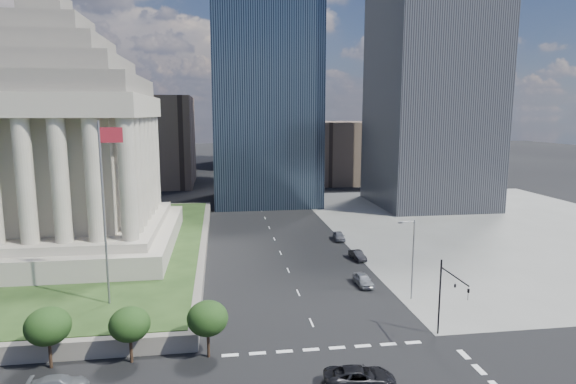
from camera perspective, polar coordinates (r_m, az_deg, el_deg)
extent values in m
plane|color=black|center=(131.10, -3.81, -0.70)|extent=(500.00, 500.00, 0.00)
cube|color=slate|center=(107.14, 23.40, -3.69)|extent=(68.00, 90.00, 0.03)
cylinder|color=slate|center=(55.28, -20.98, -2.53)|extent=(0.24, 0.24, 20.00)
cube|color=maroon|center=(54.02, -20.25, 6.36)|extent=(2.40, 0.05, 1.60)
cube|color=black|center=(124.54, -2.84, 12.65)|extent=(26.00, 26.00, 60.00)
cube|color=brown|center=(164.61, 6.56, 4.80)|extent=(20.00, 30.00, 20.00)
cube|color=brown|center=(160.33, -15.51, 5.84)|extent=(24.00, 30.00, 28.00)
cylinder|color=black|center=(52.85, 17.53, -11.80)|extent=(0.18, 0.18, 8.00)
cylinder|color=black|center=(49.48, 19.10, -9.40)|extent=(0.14, 5.50, 0.14)
cube|color=black|center=(47.46, 20.58, -11.31)|extent=(0.30, 0.30, 1.10)
cylinder|color=slate|center=(61.10, 14.57, -7.79)|extent=(0.16, 0.16, 10.00)
cylinder|color=slate|center=(59.56, 13.96, -3.43)|extent=(1.80, 0.12, 0.12)
cube|color=slate|center=(59.25, 13.15, -3.57)|extent=(0.50, 0.22, 0.14)
imported|color=black|center=(43.47, 8.50, -20.89)|extent=(3.35, 6.26, 1.67)
imported|color=slate|center=(46.45, -25.52, -19.87)|extent=(4.78, 2.22, 1.35)
imported|color=gray|center=(65.75, 8.90, -10.23)|extent=(4.70, 2.01, 1.58)
imported|color=black|center=(76.71, 8.24, -7.43)|extent=(4.39, 2.00, 1.40)
imported|color=slate|center=(87.70, 6.07, -5.21)|extent=(2.21, 4.65, 1.54)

